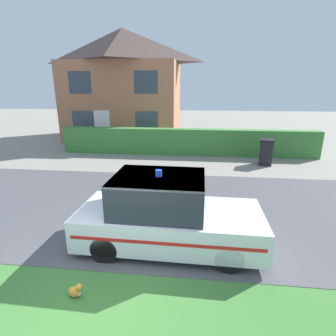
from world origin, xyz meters
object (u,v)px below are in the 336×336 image
(cat, at_px, (76,291))
(wheelie_bin, at_px, (266,152))
(house_left, at_px, (124,84))
(police_car, at_px, (166,214))

(cat, xyz_separation_m, wheelie_bin, (5.15, 8.73, 0.48))
(cat, bearing_deg, house_left, 108.56)
(cat, height_order, house_left, house_left)
(police_car, relative_size, wheelie_bin, 3.39)
(police_car, bearing_deg, house_left, 109.52)
(police_car, xyz_separation_m, wheelie_bin, (3.80, 7.01, -0.15))
(cat, bearing_deg, wheelie_bin, 66.25)
(cat, distance_m, house_left, 15.85)
(wheelie_bin, bearing_deg, house_left, 155.90)
(wheelie_bin, bearing_deg, cat, -107.07)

